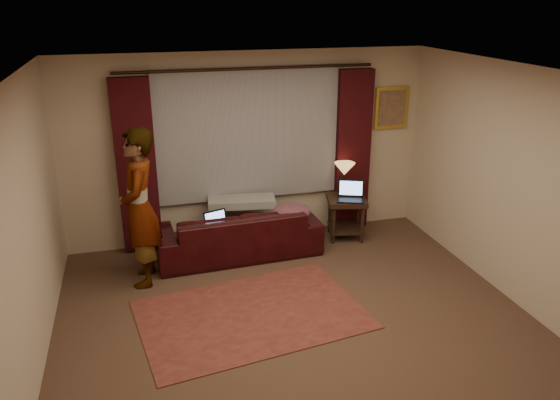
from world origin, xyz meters
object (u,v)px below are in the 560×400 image
Objects in this scene: sofa at (237,224)px; laptop_table at (351,192)px; end_table at (346,218)px; tiffany_lamp at (344,179)px; laptop_sofa at (219,222)px; person at (140,208)px.

sofa is 1.62m from laptop_table.
end_table is 0.55m from tiffany_lamp.
laptop_sofa is at bearing 26.08° from sofa.
tiffany_lamp is 2.90m from person.
end_table is (1.85, 0.27, -0.25)m from laptop_sofa.
laptop_table reaches higher than laptop_sofa.
tiffany_lamp is (1.59, 0.26, 0.40)m from sofa.
tiffany_lamp reaches higher than end_table.
tiffany_lamp is at bearing -6.20° from laptop_sofa.
tiffany_lamp is at bearing -173.30° from sofa.
laptop_sofa is 1.08m from person.
laptop_table is at bearing -13.76° from laptop_sofa.
tiffany_lamp is (0.01, 0.14, 0.54)m from end_table.
laptop_sofa is 0.87× the size of laptop_table.
end_table is at bearing 106.01° from person.
sofa is 1.39m from person.
laptop_table reaches higher than end_table.
laptop_table is at bearing 103.76° from person.
laptop_sofa is 1.92m from tiffany_lamp.
sofa is at bearing -175.45° from end_table.
laptop_table is (1.60, 0.01, 0.30)m from sofa.
laptop_sofa is 1.88m from end_table.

